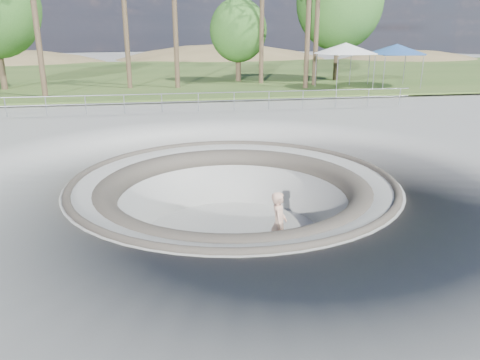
% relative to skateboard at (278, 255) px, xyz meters
% --- Properties ---
extents(ground, '(180.00, 180.00, 0.00)m').
position_rel_skateboard_xyz_m(ground, '(-1.05, 1.77, 1.83)').
color(ground, '#989894').
rests_on(ground, ground).
extents(skate_bowl, '(14.00, 14.00, 4.10)m').
position_rel_skateboard_xyz_m(skate_bowl, '(-1.05, 1.77, 0.00)').
color(skate_bowl, '#989894').
rests_on(skate_bowl, ground).
extents(grass_strip, '(180.00, 36.00, 0.12)m').
position_rel_skateboard_xyz_m(grass_strip, '(-1.05, 35.77, 2.05)').
color(grass_strip, '#395522').
rests_on(grass_strip, ground).
extents(distant_hills, '(103.20, 45.00, 28.60)m').
position_rel_skateboard_xyz_m(distant_hills, '(2.73, 58.94, -5.19)').
color(distant_hills, brown).
rests_on(distant_hills, ground).
extents(safety_railing, '(25.00, 0.06, 1.03)m').
position_rel_skateboard_xyz_m(safety_railing, '(-1.05, 13.77, 2.52)').
color(safety_railing, gray).
rests_on(safety_railing, ground).
extents(skateboard, '(0.84, 0.37, 0.08)m').
position_rel_skateboard_xyz_m(skateboard, '(0.00, 0.00, 0.00)').
color(skateboard, olive).
rests_on(skateboard, ground).
extents(skater, '(0.65, 0.82, 1.96)m').
position_rel_skateboard_xyz_m(skater, '(0.00, 0.00, 1.00)').
color(skater, '#E1AF91').
rests_on(skater, skateboard).
extents(canopy_white, '(6.39, 6.39, 3.28)m').
position_rel_skateboard_xyz_m(canopy_white, '(10.48, 21.44, 4.99)').
color(canopy_white, gray).
rests_on(canopy_white, ground).
extents(canopy_blue, '(6.24, 6.24, 3.16)m').
position_rel_skateboard_xyz_m(canopy_blue, '(14.72, 21.86, 4.88)').
color(canopy_blue, gray).
rests_on(canopy_blue, ground).
extents(bushy_tree_mid, '(4.70, 4.27, 6.77)m').
position_rel_skateboard_xyz_m(bushy_tree_mid, '(3.57, 27.55, 6.20)').
color(bushy_tree_mid, brown).
rests_on(bushy_tree_mid, ground).
extents(bushy_tree_right, '(7.19, 6.53, 10.37)m').
position_rel_skateboard_xyz_m(bushy_tree_right, '(11.93, 26.86, 8.44)').
color(bushy_tree_right, brown).
rests_on(bushy_tree_right, ground).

